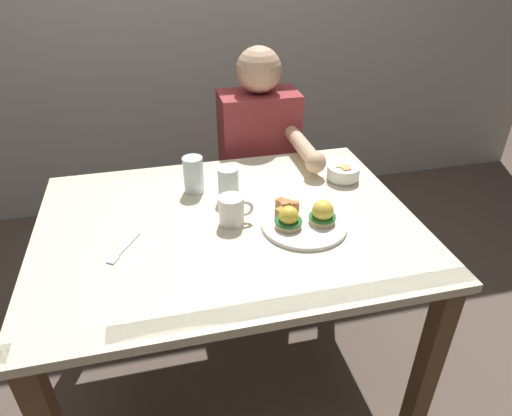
% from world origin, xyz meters
% --- Properties ---
extents(ground_plane, '(6.00, 6.00, 0.00)m').
position_xyz_m(ground_plane, '(0.00, 0.00, 0.00)').
color(ground_plane, brown).
extents(dining_table, '(1.20, 0.90, 0.74)m').
position_xyz_m(dining_table, '(0.00, 0.00, 0.63)').
color(dining_table, beige).
rests_on(dining_table, ground_plane).
extents(eggs_benedict_plate, '(0.27, 0.27, 0.09)m').
position_xyz_m(eggs_benedict_plate, '(0.23, -0.08, 0.76)').
color(eggs_benedict_plate, white).
rests_on(eggs_benedict_plate, dining_table).
extents(fruit_bowl, '(0.12, 0.12, 0.06)m').
position_xyz_m(fruit_bowl, '(0.47, 0.18, 0.77)').
color(fruit_bowl, white).
rests_on(fruit_bowl, dining_table).
extents(coffee_mug, '(0.11, 0.08, 0.09)m').
position_xyz_m(coffee_mug, '(0.01, -0.01, 0.79)').
color(coffee_mug, white).
rests_on(coffee_mug, dining_table).
extents(fork, '(0.10, 0.14, 0.00)m').
position_xyz_m(fork, '(-0.33, -0.08, 0.74)').
color(fork, silver).
rests_on(fork, dining_table).
extents(water_glass_near, '(0.07, 0.07, 0.13)m').
position_xyz_m(water_glass_near, '(-0.08, 0.23, 0.80)').
color(water_glass_near, silver).
rests_on(water_glass_near, dining_table).
extents(water_glass_far, '(0.07, 0.07, 0.12)m').
position_xyz_m(water_glass_far, '(0.03, 0.14, 0.79)').
color(water_glass_far, silver).
rests_on(water_glass_far, dining_table).
extents(diner_person, '(0.34, 0.54, 1.14)m').
position_xyz_m(diner_person, '(0.26, 0.60, 0.65)').
color(diner_person, '#33333D').
rests_on(diner_person, ground_plane).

